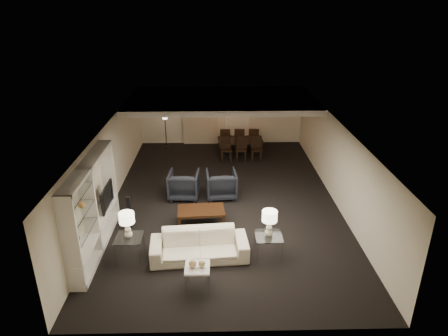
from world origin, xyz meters
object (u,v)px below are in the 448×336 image
armchair_left (184,185)px  marble_table (198,277)px  chair_fm (239,139)px  vase_blue (76,238)px  table_lamp_right (269,224)px  dining_table (240,147)px  coffee_table (201,217)px  floor_speaker (129,212)px  side_table_left (130,248)px  vase_amber (82,204)px  pendant_light (230,112)px  armchair_right (221,184)px  chair_nm (241,149)px  chair_nr (257,149)px  television (103,197)px  chair_fl (225,139)px  floor_lamp (166,131)px  chair_fr (254,138)px  sofa (199,245)px  table_lamp_left (127,225)px  side_table_right (268,246)px  chair_nl (226,149)px

armchair_left → marble_table: (0.60, -4.40, -0.17)m
chair_fm → vase_blue: bearing=68.9°
table_lamp_right → dining_table: (-0.25, 7.08, -0.63)m
coffee_table → floor_speaker: bearing=-176.1°
side_table_left → vase_amber: bearing=-166.9°
marble_table → pendant_light: bearing=82.7°
armchair_right → dining_table: armchair_right is taller
armchair_left → chair_nm: (2.05, 3.13, 0.03)m
table_lamp_right → chair_nr: (0.35, 6.43, -0.47)m
vase_blue → armchair_left: bearing=63.9°
coffee_table → chair_nr: 5.25m
television → coffee_table: bearing=-83.6°
marble_table → chair_fm: chair_fm is taller
chair_fl → floor_lamp: bearing=-3.8°
vase_blue → pendant_light: bearing=64.0°
side_table_left → armchair_left: bearing=71.6°
side_table_left → chair_nm: chair_nm is taller
chair_fl → chair_fr: same height
chair_fl → armchair_left: bearing=75.7°
pendant_light → chair_nr: size_ratio=0.55×
sofa → coffee_table: sofa is taller
pendant_light → sofa: pendant_light is taller
armchair_right → vase_amber: vase_amber is taller
coffee_table → chair_nm: bearing=73.3°
table_lamp_left → chair_nr: 7.46m
sofa → table_lamp_right: bearing=-4.5°
side_table_left → floor_speaker: size_ratio=0.68×
coffee_table → chair_nm: size_ratio=1.38×
pendant_light → chair_nm: pendant_light is taller
sofa → chair_nm: 6.59m
armchair_left → table_lamp_left: table_lamp_left is taller
side_table_left → chair_fm: size_ratio=0.69×
chair_fm → chair_fl: bearing=4.4°
armchair_left → side_table_right: armchair_left is taller
vase_amber → coffee_table: bearing=34.7°
vase_amber → chair_fm: size_ratio=0.18×
marble_table → armchair_left: bearing=97.8°
armchair_right → vase_blue: bearing=47.9°
side_table_left → coffee_table: bearing=43.3°
armchair_right → floor_lamp: 5.30m
armchair_right → sofa: bearing=75.6°
side_table_left → chair_nl: 6.92m
chair_nr → armchair_left: bearing=-130.9°
armchair_left → pendant_light: bearing=-112.4°
table_lamp_left → marble_table: size_ratio=1.24×
coffee_table → armchair_right: armchair_right is taller
sofa → chair_fm: size_ratio=2.52×
table_lamp_right → chair_nl: table_lamp_right is taller
armchair_right → chair_fm: chair_fm is taller
marble_table → chair_fl: 8.87m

